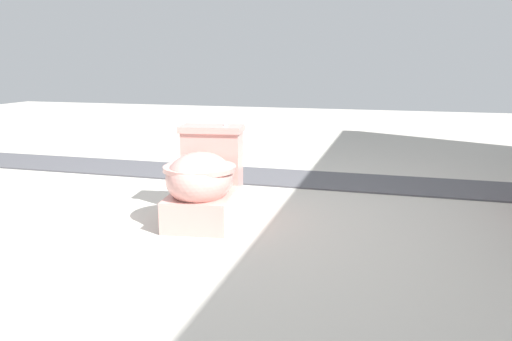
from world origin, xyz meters
name	(u,v)px	position (x,y,z in m)	size (l,w,h in m)	color
ground_plane	(207,224)	(0.00, 0.00, 0.00)	(14.00, 14.00, 0.00)	#B7B2A8
gravel_strip	(327,180)	(-1.18, 0.50, 0.01)	(0.56, 8.00, 0.01)	#4C4C51
toilet	(204,181)	(-0.08, -0.04, 0.22)	(0.68, 0.46, 0.52)	#E09E93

